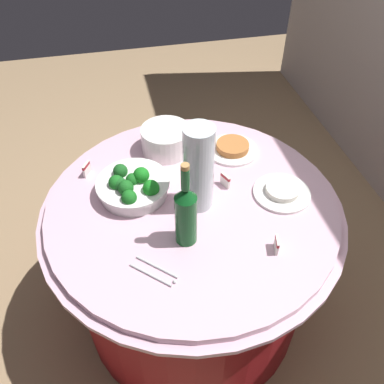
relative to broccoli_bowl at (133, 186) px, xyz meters
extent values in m
plane|color=#9E7F5B|center=(0.09, 0.21, -0.78)|extent=(6.00, 6.00, 0.00)
cylinder|color=maroon|center=(0.09, 0.21, -0.44)|extent=(1.01, 1.01, 0.69)
cylinder|color=#E0B2C6|center=(0.09, 0.21, -0.08)|extent=(1.16, 1.16, 0.02)
cylinder|color=#E0B2C6|center=(0.09, 0.21, -0.06)|extent=(1.10, 1.10, 0.03)
cylinder|color=white|center=(-0.01, 0.00, -0.02)|extent=(0.26, 0.26, 0.05)
cylinder|color=white|center=(-0.01, 0.00, 0.01)|extent=(0.28, 0.28, 0.01)
sphere|color=#19591E|center=(0.01, -0.05, 0.03)|extent=(0.05, 0.05, 0.05)
sphere|color=#19691E|center=(0.00, -0.06, 0.03)|extent=(0.06, 0.06, 0.06)
sphere|color=#197C1E|center=(-0.01, 0.04, 0.04)|extent=(0.06, 0.06, 0.06)
sphere|color=#19821E|center=(0.06, 0.06, 0.03)|extent=(0.06, 0.06, 0.06)
sphere|color=#19611E|center=(0.04, -0.03, 0.04)|extent=(0.06, 0.06, 0.06)
sphere|color=#196A1E|center=(0.09, -0.02, 0.03)|extent=(0.06, 0.06, 0.06)
sphere|color=#19621E|center=(-0.01, 0.00, 0.03)|extent=(0.05, 0.05, 0.05)
sphere|color=#19571E|center=(-0.06, -0.04, 0.03)|extent=(0.06, 0.06, 0.06)
cylinder|color=white|center=(-0.24, 0.17, -0.04)|extent=(0.21, 0.21, 0.01)
cylinder|color=white|center=(-0.24, 0.17, -0.03)|extent=(0.21, 0.21, 0.01)
cylinder|color=white|center=(-0.24, 0.17, -0.02)|extent=(0.21, 0.21, 0.01)
cylinder|color=white|center=(-0.24, 0.17, -0.01)|extent=(0.21, 0.21, 0.01)
cylinder|color=white|center=(-0.24, 0.17, 0.00)|extent=(0.21, 0.21, 0.01)
cylinder|color=white|center=(-0.24, 0.17, 0.01)|extent=(0.21, 0.21, 0.01)
cylinder|color=white|center=(-0.24, 0.17, 0.02)|extent=(0.21, 0.21, 0.01)
cylinder|color=white|center=(-0.24, 0.17, 0.03)|extent=(0.21, 0.21, 0.01)
cylinder|color=white|center=(-0.24, 0.17, 0.04)|extent=(0.21, 0.21, 0.01)
cylinder|color=white|center=(-0.24, 0.17, 0.05)|extent=(0.21, 0.21, 0.01)
cylinder|color=white|center=(-0.24, 0.17, 0.06)|extent=(0.21, 0.21, 0.01)
cylinder|color=#104E1D|center=(0.26, 0.15, 0.06)|extent=(0.07, 0.07, 0.20)
cone|color=#104E1D|center=(0.26, 0.15, 0.18)|extent=(0.07, 0.07, 0.04)
cylinder|color=#104E1D|center=(0.26, 0.15, 0.24)|extent=(0.03, 0.03, 0.08)
cylinder|color=#B2844C|center=(0.26, 0.15, 0.28)|extent=(0.03, 0.03, 0.02)
cylinder|color=silver|center=(0.10, 0.23, 0.13)|extent=(0.11, 0.11, 0.34)
sphere|color=#E5B26B|center=(0.12, 0.23, 0.00)|extent=(0.06, 0.06, 0.06)
sphere|color=#E5B26B|center=(0.09, 0.25, 0.00)|extent=(0.06, 0.06, 0.06)
sphere|color=#E5B26B|center=(0.09, 0.21, 0.00)|extent=(0.06, 0.06, 0.06)
sphere|color=#72C64C|center=(0.12, 0.24, 0.05)|extent=(0.06, 0.06, 0.06)
sphere|color=#72C64C|center=(0.08, 0.24, 0.05)|extent=(0.06, 0.06, 0.06)
sphere|color=#72C64C|center=(0.10, 0.21, 0.05)|extent=(0.06, 0.06, 0.06)
sphere|color=red|center=(0.11, 0.25, 0.10)|extent=(0.06, 0.06, 0.06)
sphere|color=red|center=(0.08, 0.23, 0.10)|extent=(0.06, 0.06, 0.06)
sphere|color=red|center=(0.11, 0.21, 0.10)|extent=(0.06, 0.06, 0.06)
cylinder|color=silver|center=(0.38, 0.01, -0.04)|extent=(0.12, 0.12, 0.01)
cylinder|color=silver|center=(0.36, 0.03, -0.04)|extent=(0.12, 0.12, 0.01)
sphere|color=silver|center=(0.42, 0.08, -0.04)|extent=(0.01, 0.01, 0.01)
cylinder|color=white|center=(-0.17, 0.45, -0.04)|extent=(0.22, 0.22, 0.01)
cylinder|color=#B77038|center=(-0.17, 0.45, -0.02)|extent=(0.14, 0.14, 0.03)
cylinder|color=white|center=(0.12, 0.56, -0.04)|extent=(0.22, 0.22, 0.01)
cylinder|color=white|center=(0.12, 0.56, -0.02)|extent=(0.13, 0.13, 0.02)
cube|color=white|center=(-0.16, -0.17, -0.02)|extent=(0.05, 0.03, 0.05)
cube|color=maroon|center=(-0.16, -0.17, 0.00)|extent=(0.05, 0.03, 0.01)
cube|color=white|center=(0.03, 0.36, -0.02)|extent=(0.05, 0.03, 0.05)
cube|color=maroon|center=(0.03, 0.36, 0.00)|extent=(0.05, 0.03, 0.01)
cube|color=white|center=(0.37, 0.44, -0.02)|extent=(0.05, 0.02, 0.05)
cube|color=maroon|center=(0.37, 0.44, 0.00)|extent=(0.05, 0.02, 0.01)
camera|label=1|loc=(1.13, -0.02, 1.04)|focal=37.61mm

